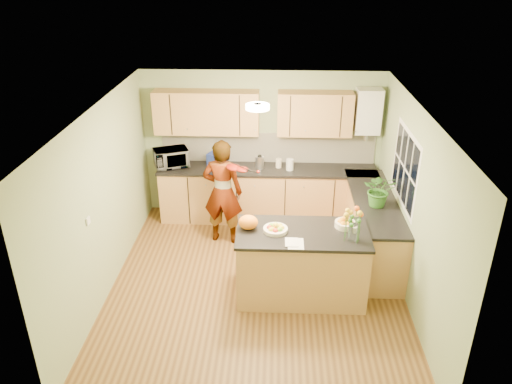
{
  "coord_description": "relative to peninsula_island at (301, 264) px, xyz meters",
  "views": [
    {
      "loc": [
        0.24,
        -5.71,
        4.18
      ],
      "look_at": [
        -0.03,
        0.5,
        1.19
      ],
      "focal_mm": 35.0,
      "sensor_mm": 36.0,
      "label": 1
    }
  ],
  "objects": [
    {
      "name": "splashback",
      "position": [
        -0.5,
        2.42,
        0.71
      ],
      "size": [
        3.6,
        0.02,
        0.52
      ],
      "primitive_type": "cube",
      "color": "white",
      "rests_on": "back_counter"
    },
    {
      "name": "wall_left",
      "position": [
        -2.6,
        0.19,
        0.76
      ],
      "size": [
        0.02,
        4.5,
        2.5
      ],
      "primitive_type": "cube",
      "color": "#97AA79",
      "rests_on": "floor"
    },
    {
      "name": "fruit_dish",
      "position": [
        -0.35,
        0.0,
        0.53
      ],
      "size": [
        0.31,
        0.31,
        0.11
      ],
      "color": "beige",
      "rests_on": "peninsula_island"
    },
    {
      "name": "violinist",
      "position": [
        -1.17,
        1.38,
        0.36
      ],
      "size": [
        0.67,
        0.5,
        1.7
      ],
      "primitive_type": "imported",
      "rotation": [
        0.0,
        0.0,
        2.99
      ],
      "color": "tan",
      "rests_on": "floor"
    },
    {
      "name": "wall_back",
      "position": [
        -0.6,
        2.44,
        0.76
      ],
      "size": [
        4.0,
        0.02,
        2.5
      ],
      "primitive_type": "cube",
      "color": "#97AA79",
      "rests_on": "floor"
    },
    {
      "name": "orange_bowl",
      "position": [
        0.55,
        0.15,
        0.55
      ],
      "size": [
        0.27,
        0.27,
        0.16
      ],
      "color": "beige",
      "rests_on": "peninsula_island"
    },
    {
      "name": "wall_front",
      "position": [
        -0.6,
        -2.06,
        0.76
      ],
      "size": [
        4.0,
        0.02,
        2.5
      ],
      "primitive_type": "cube",
      "color": "#97AA79",
      "rests_on": "floor"
    },
    {
      "name": "right_counter",
      "position": [
        1.1,
        1.04,
        -0.02
      ],
      "size": [
        0.62,
        2.24,
        0.94
      ],
      "color": "tan",
      "rests_on": "floor"
    },
    {
      "name": "back_counter",
      "position": [
        -0.5,
        2.14,
        -0.02
      ],
      "size": [
        3.64,
        0.62,
        0.94
      ],
      "color": "tan",
      "rests_on": "floor"
    },
    {
      "name": "peninsula_island",
      "position": [
        0.0,
        0.0,
        0.0
      ],
      "size": [
        1.7,
        0.87,
        0.97
      ],
      "color": "tan",
      "rests_on": "floor"
    },
    {
      "name": "papers",
      "position": [
        -0.1,
        -0.3,
        0.49
      ],
      "size": [
        0.19,
        0.26,
        0.01
      ],
      "primitive_type": "cube",
      "color": "white",
      "rests_on": "peninsula_island"
    },
    {
      "name": "light_switch",
      "position": [
        -2.59,
        -0.41,
        0.81
      ],
      "size": [
        0.02,
        0.09,
        0.09
      ],
      "primitive_type": "cube",
      "color": "white",
      "rests_on": "wall_left"
    },
    {
      "name": "microwave",
      "position": [
        -2.11,
        2.15,
        0.6
      ],
      "size": [
        0.65,
        0.55,
        0.3
      ],
      "primitive_type": "imported",
      "rotation": [
        0.0,
        0.0,
        0.39
      ],
      "color": "white",
      "rests_on": "back_counter"
    },
    {
      "name": "blue_box",
      "position": [
        -1.34,
        2.17,
        0.57
      ],
      "size": [
        0.35,
        0.31,
        0.23
      ],
      "primitive_type": "cube",
      "rotation": [
        0.0,
        0.0,
        -0.39
      ],
      "color": "#203396",
      "rests_on": "back_counter"
    },
    {
      "name": "ceiling",
      "position": [
        -0.6,
        0.19,
        2.01
      ],
      "size": [
        4.0,
        4.5,
        0.02
      ],
      "primitive_type": "cube",
      "color": "white",
      "rests_on": "wall_back"
    },
    {
      "name": "flower_vase",
      "position": [
        0.6,
        -0.18,
        0.81
      ],
      "size": [
        0.26,
        0.26,
        0.48
      ],
      "rotation": [
        0.0,
        0.0,
        0.28
      ],
      "color": "silver",
      "rests_on": "peninsula_island"
    },
    {
      "name": "ceiling_lamp",
      "position": [
        -0.6,
        0.49,
        1.97
      ],
      "size": [
        0.3,
        0.3,
        0.07
      ],
      "color": "#FFEABF",
      "rests_on": "ceiling"
    },
    {
      "name": "wall_right",
      "position": [
        1.4,
        0.19,
        0.76
      ],
      "size": [
        0.02,
        4.5,
        2.5
      ],
      "primitive_type": "cube",
      "color": "#97AA79",
      "rests_on": "floor"
    },
    {
      "name": "boiler",
      "position": [
        1.1,
        2.28,
        1.41
      ],
      "size": [
        0.4,
        0.3,
        0.86
      ],
      "color": "white",
      "rests_on": "wall_back"
    },
    {
      "name": "window_right",
      "position": [
        1.39,
        0.79,
        1.06
      ],
      "size": [
        0.01,
        1.3,
        1.05
      ],
      "color": "white",
      "rests_on": "wall_right"
    },
    {
      "name": "jar_cream",
      "position": [
        -0.32,
        2.18,
        0.53
      ],
      "size": [
        0.11,
        0.11,
        0.15
      ],
      "primitive_type": "cylinder",
      "rotation": [
        0.0,
        0.0,
        0.09
      ],
      "color": "beige",
      "rests_on": "back_counter"
    },
    {
      "name": "floor",
      "position": [
        -0.6,
        0.19,
        -0.49
      ],
      "size": [
        4.5,
        4.5,
        0.0
      ],
      "primitive_type": "plane",
      "color": "#573619",
      "rests_on": "ground"
    },
    {
      "name": "violin",
      "position": [
        -0.97,
        1.16,
        0.87
      ],
      "size": [
        0.65,
        0.57,
        0.16
      ],
      "primitive_type": null,
      "rotation": [
        0.17,
        0.0,
        -0.61
      ],
      "color": "#540A05",
      "rests_on": "violinist"
    },
    {
      "name": "kettle",
      "position": [
        -0.63,
        2.15,
        0.56
      ],
      "size": [
        0.15,
        0.15,
        0.27
      ],
      "rotation": [
        0.0,
        0.0,
        -0.28
      ],
      "color": "#BAB9BE",
      "rests_on": "back_counter"
    },
    {
      "name": "upper_cabinets",
      "position": [
        -0.78,
        2.27,
        1.36
      ],
      "size": [
        3.2,
        0.34,
        0.7
      ],
      "color": "tan",
      "rests_on": "wall_back"
    },
    {
      "name": "jar_white",
      "position": [
        -0.13,
        2.08,
        0.55
      ],
      "size": [
        0.16,
        0.16,
        0.19
      ],
      "primitive_type": "cylinder",
      "rotation": [
        0.0,
        0.0,
        0.37
      ],
      "color": "white",
      "rests_on": "back_counter"
    },
    {
      "name": "orange_bag",
      "position": [
        -0.7,
        0.05,
        0.58
      ],
      "size": [
        0.3,
        0.28,
        0.19
      ],
      "primitive_type": "ellipsoid",
      "rotation": [
        0.0,
        0.0,
        0.3
      ],
      "color": "orange",
      "rests_on": "peninsula_island"
    },
    {
      "name": "potted_plant",
      "position": [
        1.1,
        0.84,
        0.7
      ],
      "size": [
        0.5,
        0.45,
        0.5
      ],
      "primitive_type": "imported",
      "rotation": [
        0.0,
        0.0,
        -0.15
      ],
      "color": "#346F25",
      "rests_on": "right_counter"
    }
  ]
}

